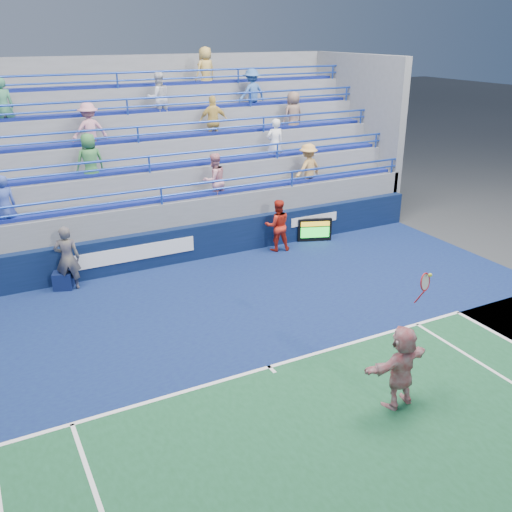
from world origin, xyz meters
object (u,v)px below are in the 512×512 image
serve_speed_board (315,230)px  judge_chair (63,279)px  line_judge (67,258)px  ball_girl (277,225)px  tennis_player (401,367)px

serve_speed_board → judge_chair: 8.24m
line_judge → ball_girl: bearing=-164.8°
serve_speed_board → judge_chair: bearing=179.8°
judge_chair → line_judge: (0.16, -0.14, 0.63)m
tennis_player → ball_girl: (1.99, 8.23, 0.01)m
serve_speed_board → judge_chair: judge_chair is taller
serve_speed_board → tennis_player: 9.10m
tennis_player → line_judge: tennis_player is taller
judge_chair → ball_girl: bearing=-1.5°
tennis_player → line_judge: (-4.55, 8.26, 0.08)m
tennis_player → ball_girl: bearing=76.4°
line_judge → serve_speed_board: bearing=-163.7°
serve_speed_board → ball_girl: (-1.54, -0.15, 0.45)m
tennis_player → ball_girl: 8.46m
serve_speed_board → line_judge: size_ratio=0.61×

